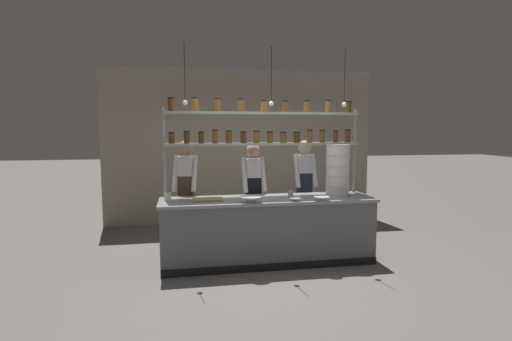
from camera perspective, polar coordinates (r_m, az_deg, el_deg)
The scene contains 15 objects.
ground_plane at distance 5.85m, azimuth 1.69°, elevation -12.89°, with size 40.00×40.00×0.00m, color slate.
back_wall at distance 8.07m, azimuth -2.09°, elevation 3.42°, with size 5.41×0.12×3.05m, color #9E9384.
prep_counter at distance 5.72m, azimuth 1.71°, elevation -8.54°, with size 3.01×0.76×0.92m.
spice_shelf_unit at distance 5.86m, azimuth 1.08°, elevation 5.58°, with size 2.89×0.28×2.33m.
chef_left at distance 6.11m, azimuth -9.94°, elevation -2.53°, with size 0.41×0.34×1.72m.
chef_center at distance 6.15m, azimuth -0.40°, elevation -2.75°, with size 0.37×0.30×1.66m.
chef_right at distance 6.55m, azimuth 6.92°, elevation -2.00°, with size 0.36×0.30×1.70m.
container_stack at distance 5.94m, azimuth 11.58°, elevation 0.09°, with size 0.35×0.35×0.75m.
cutting_board at distance 5.48m, azimuth -6.92°, elevation -4.16°, with size 0.40×0.26×0.02m.
prep_bowl_near_left at distance 5.30m, azimuth -0.75°, elevation -4.17°, with size 0.29×0.29×0.08m.
prep_bowl_center_front at distance 5.50m, azimuth 9.31°, elevation -3.98°, with size 0.21×0.21×0.06m.
prep_bowl_center_back at distance 5.43m, azimuth 5.61°, elevation -4.14°, with size 0.16×0.16×0.04m.
serving_cup_front at distance 5.74m, azimuth 4.97°, elevation -3.35°, with size 0.08×0.08×0.09m.
serving_cup_by_board at distance 5.55m, azimuth -12.51°, elevation -3.69°, with size 0.09×0.09×0.11m.
pendant_light_row at distance 5.55m, azimuth 1.83°, elevation 10.00°, with size 2.29×0.07×0.80m.
Camera 1 is at (-1.16, -5.41, 1.91)m, focal length 28.00 mm.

